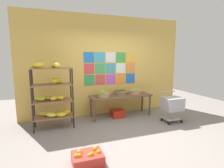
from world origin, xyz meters
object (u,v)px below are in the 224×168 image
object	(u,v)px
produce_crate_under_table	(118,113)
banana_shelf_unit	(52,93)
fruit_basket_back_left	(135,91)
orange_crate_foreground	(88,158)
display_table	(121,98)
fruit_basket_left	(120,92)
shopping_cart	(172,105)
fruit_basket_right	(103,94)

from	to	relation	value
produce_crate_under_table	banana_shelf_unit	bearing A→B (deg)	-173.67
fruit_basket_back_left	orange_crate_foreground	world-z (taller)	fruit_basket_back_left
fruit_basket_back_left	produce_crate_under_table	size ratio (longest dim) A/B	0.99
display_table	banana_shelf_unit	bearing A→B (deg)	-172.58
produce_crate_under_table	fruit_basket_back_left	bearing A→B (deg)	4.00
display_table	orange_crate_foreground	distance (m)	2.48
fruit_basket_back_left	fruit_basket_left	size ratio (longest dim) A/B	0.90
produce_crate_under_table	shopping_cart	distance (m)	1.52
fruit_basket_back_left	shopping_cart	bearing A→B (deg)	-54.65
fruit_basket_back_left	shopping_cart	world-z (taller)	fruit_basket_back_left
shopping_cart	fruit_basket_back_left	bearing A→B (deg)	134.79
banana_shelf_unit	fruit_basket_right	distance (m)	1.34
fruit_basket_back_left	orange_crate_foreground	size ratio (longest dim) A/B	0.75
orange_crate_foreground	fruit_basket_left	bearing A→B (deg)	55.65
fruit_basket_left	shopping_cart	bearing A→B (deg)	-43.55
fruit_basket_left	shopping_cart	xyz separation A→B (m)	(1.06, -1.01, -0.23)
shopping_cart	fruit_basket_right	bearing A→B (deg)	162.78
display_table	orange_crate_foreground	size ratio (longest dim) A/B	3.72
display_table	fruit_basket_right	distance (m)	0.58
banana_shelf_unit	fruit_basket_left	xyz separation A→B (m)	(1.91, 0.35, -0.16)
fruit_basket_left	orange_crate_foreground	xyz separation A→B (m)	(-1.44, -2.10, -0.58)
display_table	produce_crate_under_table	distance (m)	0.47
produce_crate_under_table	orange_crate_foreground	bearing A→B (deg)	-123.51
produce_crate_under_table	fruit_basket_right	bearing A→B (deg)	-176.84
fruit_basket_left	shopping_cart	size ratio (longest dim) A/B	0.50
display_table	fruit_basket_back_left	size ratio (longest dim) A/B	4.98
fruit_basket_back_left	orange_crate_foreground	distance (m)	2.79
produce_crate_under_table	orange_crate_foreground	distance (m)	2.33
fruit_basket_left	produce_crate_under_table	size ratio (longest dim) A/B	1.09
fruit_basket_back_left	fruit_basket_left	xyz separation A→B (m)	(-0.43, 0.12, -0.01)
fruit_basket_right	produce_crate_under_table	distance (m)	0.74
banana_shelf_unit	shopping_cart	bearing A→B (deg)	-12.47
fruit_basket_back_left	fruit_basket_left	world-z (taller)	fruit_basket_back_left
fruit_basket_left	produce_crate_under_table	distance (m)	0.62
banana_shelf_unit	orange_crate_foreground	bearing A→B (deg)	-74.88
fruit_basket_back_left	fruit_basket_right	bearing A→B (deg)	-176.36
banana_shelf_unit	shopping_cart	world-z (taller)	banana_shelf_unit
banana_shelf_unit	orange_crate_foreground	size ratio (longest dim) A/B	3.29
banana_shelf_unit	fruit_basket_back_left	size ratio (longest dim) A/B	4.40
display_table	fruit_basket_back_left	bearing A→B (deg)	-1.07
display_table	produce_crate_under_table	size ratio (longest dim) A/B	4.92
fruit_basket_right	produce_crate_under_table	size ratio (longest dim) A/B	1.04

